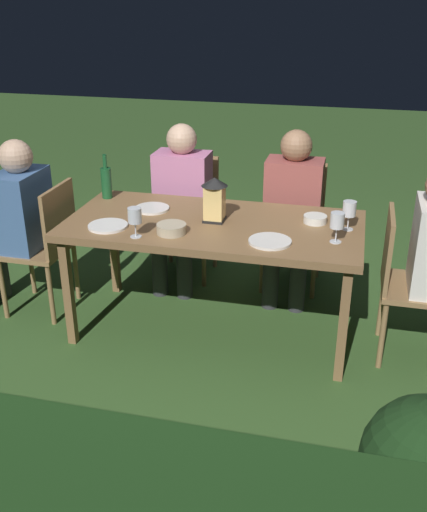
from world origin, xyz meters
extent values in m
plane|color=#385B28|center=(0.00, 0.00, 0.00)|extent=(16.00, 16.00, 0.00)
cube|color=olive|center=(0.00, 0.00, 0.71)|extent=(1.74, 0.84, 0.04)
cube|color=olive|center=(-0.80, -0.35, 0.34)|extent=(0.05, 0.05, 0.68)
cube|color=olive|center=(0.80, -0.35, 0.34)|extent=(0.05, 0.05, 0.68)
cube|color=olive|center=(-0.80, 0.35, 0.34)|extent=(0.05, 0.05, 0.68)
cube|color=olive|center=(0.80, 0.35, 0.34)|extent=(0.05, 0.05, 0.68)
cube|color=#937047|center=(0.39, -0.74, 0.43)|extent=(0.42, 0.40, 0.03)
cube|color=#937047|center=(0.39, -0.93, 0.66)|extent=(0.40, 0.02, 0.42)
cylinder|color=#937047|center=(0.21, -0.57, 0.21)|extent=(0.03, 0.03, 0.42)
cylinder|color=#937047|center=(0.57, -0.57, 0.21)|extent=(0.03, 0.03, 0.42)
cylinder|color=#937047|center=(0.21, -0.91, 0.21)|extent=(0.03, 0.03, 0.42)
cylinder|color=#937047|center=(0.57, -0.91, 0.21)|extent=(0.03, 0.03, 0.42)
cube|color=#C675A3|center=(0.39, -0.68, 0.70)|extent=(0.38, 0.24, 0.50)
sphere|color=#D1A889|center=(0.39, -0.68, 1.04)|extent=(0.21, 0.21, 0.21)
cylinder|color=#C675A3|center=(0.30, -0.54, 0.46)|extent=(0.13, 0.36, 0.13)
cylinder|color=#C675A3|center=(0.48, -0.54, 0.46)|extent=(0.13, 0.36, 0.13)
cylinder|color=#333338|center=(0.30, -0.38, 0.23)|extent=(0.11, 0.11, 0.45)
cylinder|color=#333338|center=(0.48, -0.38, 0.23)|extent=(0.11, 0.11, 0.45)
cube|color=#937047|center=(-0.39, -0.74, 0.43)|extent=(0.42, 0.40, 0.03)
cube|color=#937047|center=(-0.39, -0.93, 0.66)|extent=(0.40, 0.02, 0.42)
cylinder|color=#937047|center=(-0.57, -0.57, 0.21)|extent=(0.03, 0.03, 0.42)
cylinder|color=#937047|center=(-0.21, -0.57, 0.21)|extent=(0.03, 0.03, 0.42)
cylinder|color=#937047|center=(-0.57, -0.91, 0.21)|extent=(0.03, 0.03, 0.42)
cylinder|color=#937047|center=(-0.21, -0.91, 0.21)|extent=(0.03, 0.03, 0.42)
cube|color=#9E4C47|center=(-0.39, -0.68, 0.70)|extent=(0.38, 0.24, 0.50)
sphere|color=#997051|center=(-0.39, -0.68, 1.04)|extent=(0.21, 0.21, 0.21)
cylinder|color=#9E4C47|center=(-0.48, -0.54, 0.46)|extent=(0.13, 0.36, 0.13)
cylinder|color=#9E4C47|center=(-0.30, -0.54, 0.46)|extent=(0.13, 0.36, 0.13)
cylinder|color=#333338|center=(-0.48, -0.38, 0.23)|extent=(0.11, 0.11, 0.45)
cylinder|color=#333338|center=(-0.30, -0.38, 0.23)|extent=(0.11, 0.11, 0.45)
cube|color=#937047|center=(1.19, 0.00, 0.43)|extent=(0.40, 0.42, 0.03)
cube|color=#937047|center=(1.00, 0.00, 0.66)|extent=(0.03, 0.40, 0.42)
cylinder|color=#937047|center=(1.36, 0.18, 0.21)|extent=(0.03, 0.03, 0.42)
cylinder|color=#937047|center=(1.36, -0.18, 0.21)|extent=(0.03, 0.03, 0.42)
cylinder|color=#937047|center=(1.02, 0.18, 0.21)|extent=(0.03, 0.03, 0.42)
cylinder|color=#937047|center=(1.02, -0.18, 0.21)|extent=(0.03, 0.03, 0.42)
cube|color=#426699|center=(1.25, 0.00, 0.70)|extent=(0.24, 0.38, 0.50)
sphere|color=#D1A889|center=(1.25, 0.00, 1.04)|extent=(0.21, 0.21, 0.21)
cylinder|color=#426699|center=(1.39, 0.09, 0.46)|extent=(0.36, 0.13, 0.13)
cylinder|color=#426699|center=(1.39, -0.09, 0.46)|extent=(0.36, 0.13, 0.13)
cylinder|color=#333338|center=(1.55, -0.09, 0.23)|extent=(0.11, 0.11, 0.45)
cube|color=#937047|center=(-1.19, 0.00, 0.43)|extent=(0.40, 0.42, 0.03)
cube|color=#937047|center=(-1.00, 0.00, 0.66)|extent=(0.03, 0.40, 0.42)
cylinder|color=#937047|center=(-1.02, -0.18, 0.21)|extent=(0.03, 0.03, 0.42)
cylinder|color=#937047|center=(-1.02, 0.18, 0.21)|extent=(0.03, 0.03, 0.42)
cube|color=black|center=(0.00, -0.02, 0.74)|extent=(0.12, 0.12, 0.01)
cube|color=#F9D17A|center=(0.00, -0.02, 0.84)|extent=(0.11, 0.11, 0.20)
cone|color=black|center=(0.00, -0.02, 0.97)|extent=(0.15, 0.15, 0.05)
cylinder|color=#195128|center=(0.78, -0.27, 0.83)|extent=(0.07, 0.07, 0.20)
cylinder|color=#195128|center=(0.78, -0.27, 0.97)|extent=(0.03, 0.03, 0.09)
cylinder|color=silver|center=(-0.77, -0.07, 0.73)|extent=(0.06, 0.06, 0.00)
cylinder|color=silver|center=(-0.77, -0.07, 0.77)|extent=(0.01, 0.01, 0.08)
cylinder|color=silver|center=(-0.77, -0.07, 0.86)|extent=(0.08, 0.08, 0.08)
cylinder|color=maroon|center=(-0.77, -0.07, 0.83)|extent=(0.07, 0.07, 0.03)
cylinder|color=silver|center=(0.36, 0.32, 0.73)|extent=(0.06, 0.06, 0.00)
cylinder|color=silver|center=(0.36, 0.32, 0.77)|extent=(0.01, 0.01, 0.08)
cylinder|color=silver|center=(0.36, 0.32, 0.86)|extent=(0.08, 0.08, 0.08)
cylinder|color=maroon|center=(0.36, 0.32, 0.83)|extent=(0.07, 0.07, 0.03)
cylinder|color=silver|center=(-0.71, 0.14, 0.73)|extent=(0.06, 0.06, 0.00)
cylinder|color=silver|center=(-0.71, 0.14, 0.77)|extent=(0.01, 0.01, 0.08)
cylinder|color=silver|center=(-0.71, 0.14, 0.86)|extent=(0.08, 0.08, 0.08)
cylinder|color=maroon|center=(-0.71, 0.14, 0.83)|extent=(0.07, 0.07, 0.03)
cylinder|color=white|center=(-0.37, 0.23, 0.74)|extent=(0.23, 0.23, 0.01)
cylinder|color=white|center=(0.42, -0.12, 0.74)|extent=(0.21, 0.21, 0.01)
cylinder|color=white|center=(0.57, 0.22, 0.74)|extent=(0.23, 0.23, 0.01)
cylinder|color=silver|center=(-0.58, -0.14, 0.75)|extent=(0.14, 0.14, 0.04)
cylinder|color=#424C1E|center=(-0.58, -0.14, 0.76)|extent=(0.12, 0.12, 0.01)
cylinder|color=#BCAD8E|center=(0.19, 0.22, 0.76)|extent=(0.17, 0.17, 0.05)
cylinder|color=tan|center=(0.19, 0.22, 0.77)|extent=(0.14, 0.14, 0.02)
camera|label=1|loc=(-0.78, 3.19, 1.99)|focal=41.99mm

